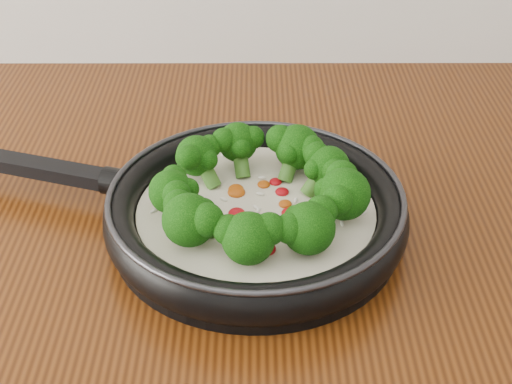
{
  "coord_description": "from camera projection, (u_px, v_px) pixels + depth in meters",
  "views": [
    {
      "loc": [
        0.07,
        0.51,
        1.34
      ],
      "look_at": [
        0.07,
        1.08,
        0.95
      ],
      "focal_mm": 51.14,
      "sensor_mm": 36.0,
      "label": 1
    }
  ],
  "objects": [
    {
      "name": "skillet",
      "position": [
        255.0,
        208.0,
        0.71
      ],
      "size": [
        0.49,
        0.37,
        0.09
      ],
      "color": "black",
      "rests_on": "counter"
    }
  ]
}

